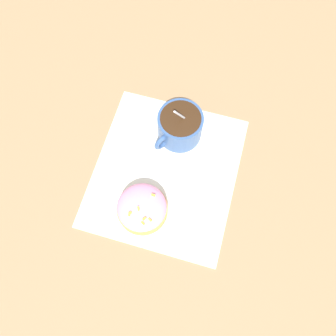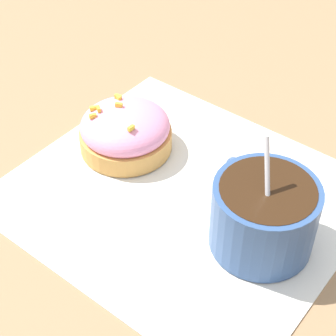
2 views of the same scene
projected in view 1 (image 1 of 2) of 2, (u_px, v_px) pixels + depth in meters
The scene contains 4 objects.
ground_plane at pixel (165, 172), 0.64m from camera, with size 3.00×3.00×0.00m, color #93704C.
paper_napkin at pixel (165, 172), 0.64m from camera, with size 0.32×0.29×0.00m.
coffee_cup at pixel (181, 126), 0.64m from camera, with size 0.11×0.09×0.11m.
frosted_pastry at pixel (142, 208), 0.59m from camera, with size 0.09×0.09×0.05m.
Camera 1 is at (-0.20, -0.08, 0.61)m, focal length 35.00 mm.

